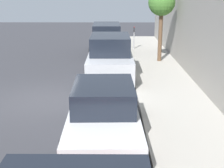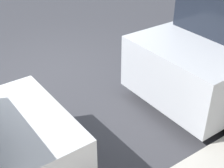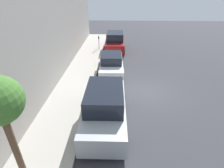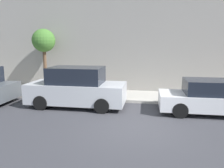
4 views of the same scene
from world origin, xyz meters
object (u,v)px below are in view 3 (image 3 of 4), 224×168
parking_meter_near (99,41)px  parked_sedan_second (111,63)px  parked_suv_nearest (115,42)px  parked_suv_third (105,107)px

parking_meter_near → parked_sedan_second: bearing=105.6°
parked_suv_nearest → parked_sedan_second: (0.17, 5.68, -0.21)m
parked_suv_third → parked_sedan_second: bearing=-90.8°
parked_sedan_second → parking_meter_near: bearing=-74.4°
parked_suv_nearest → parking_meter_near: (1.76, -0.03, 0.10)m
parked_sedan_second → parked_suv_third: bearing=89.2°
parked_sedan_second → parked_suv_third: parked_suv_third is taller
parked_sedan_second → parked_suv_nearest: bearing=-91.7°
parked_suv_nearest → parked_suv_third: bearing=88.8°
parked_sedan_second → parked_suv_third: size_ratio=0.94×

